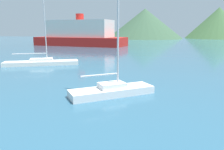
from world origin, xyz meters
The scene contains 6 objects.
sailboat_inner centered at (-9.77, 23.48, 0.33)m, with size 8.39×5.24×7.29m.
sailboat_middle centered at (0.96, 13.54, 0.45)m, with size 5.22×4.46×10.37m.
ferry_distant centered at (-16.75, 54.56, 2.84)m, with size 24.25×11.21×8.00m.
hill_west centered at (-36.99, 116.46, 3.58)m, with size 39.39×39.39×7.16m.
hill_central centered at (-4.36, 106.54, 6.83)m, with size 35.15×35.15×13.66m.
hill_east centered at (29.21, 113.64, 7.14)m, with size 29.26×29.26×14.28m.
Camera 1 is at (3.88, 0.60, 4.06)m, focal length 35.00 mm.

